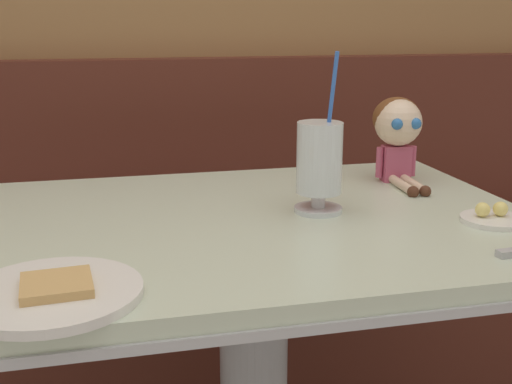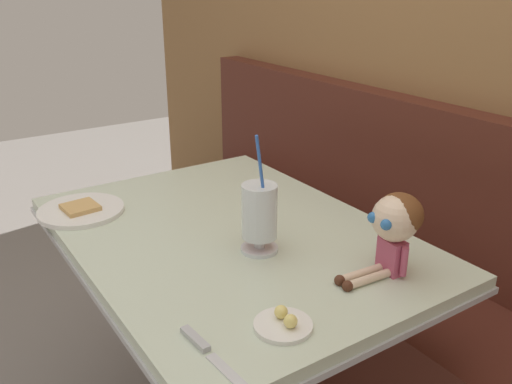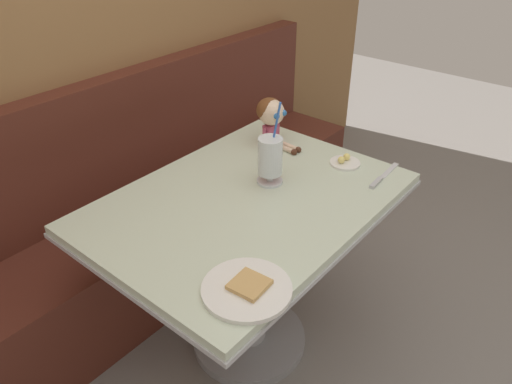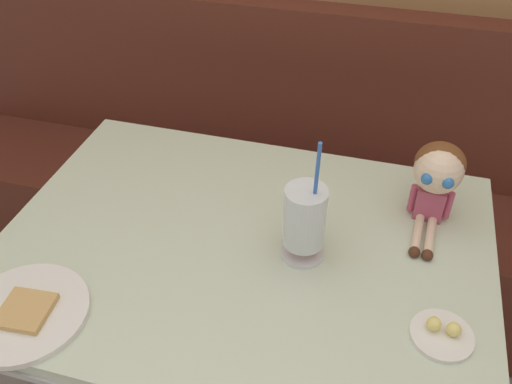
{
  "view_description": "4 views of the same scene",
  "coord_description": "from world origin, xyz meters",
  "px_view_note": "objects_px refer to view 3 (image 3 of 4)",
  "views": [
    {
      "loc": [
        -0.28,
        -0.99,
        1.11
      ],
      "look_at": [
        0.02,
        0.24,
        0.77
      ],
      "focal_mm": 45.3,
      "sensor_mm": 36.0,
      "label": 1
    },
    {
      "loc": [
        1.17,
        -0.51,
        1.4
      ],
      "look_at": [
        0.04,
        0.24,
        0.86
      ],
      "focal_mm": 38.42,
      "sensor_mm": 36.0,
      "label": 2
    },
    {
      "loc": [
        -1.1,
        -0.77,
        1.68
      ],
      "look_at": [
        0.01,
        0.15,
        0.77
      ],
      "focal_mm": 34.37,
      "sensor_mm": 36.0,
      "label": 3
    },
    {
      "loc": [
        0.26,
        -0.65,
        1.61
      ],
      "look_at": [
        0.01,
        0.25,
        0.84
      ],
      "focal_mm": 38.12,
      "sensor_mm": 36.0,
      "label": 4
    }
  ],
  "objects_px": {
    "seated_doll": "(271,115)",
    "butter_knife": "(380,179)",
    "toast_plate": "(247,289)",
    "butter_saucer": "(345,162)",
    "milkshake_glass": "(270,159)"
  },
  "relations": [
    {
      "from": "toast_plate",
      "to": "milkshake_glass",
      "type": "relative_size",
      "value": 0.79
    },
    {
      "from": "butter_saucer",
      "to": "toast_plate",
      "type": "bearing_deg",
      "value": -168.13
    },
    {
      "from": "milkshake_glass",
      "to": "butter_saucer",
      "type": "relative_size",
      "value": 2.63
    },
    {
      "from": "butter_saucer",
      "to": "butter_knife",
      "type": "distance_m",
      "value": 0.17
    },
    {
      "from": "butter_saucer",
      "to": "seated_doll",
      "type": "height_order",
      "value": "seated_doll"
    },
    {
      "from": "toast_plate",
      "to": "butter_saucer",
      "type": "height_order",
      "value": "butter_saucer"
    },
    {
      "from": "toast_plate",
      "to": "butter_saucer",
      "type": "bearing_deg",
      "value": 11.87
    },
    {
      "from": "toast_plate",
      "to": "butter_knife",
      "type": "xyz_separation_m",
      "value": [
        0.76,
        -0.0,
        -0.0
      ]
    },
    {
      "from": "toast_plate",
      "to": "butter_knife",
      "type": "relative_size",
      "value": 1.06
    },
    {
      "from": "toast_plate",
      "to": "butter_knife",
      "type": "height_order",
      "value": "toast_plate"
    },
    {
      "from": "toast_plate",
      "to": "milkshake_glass",
      "type": "height_order",
      "value": "milkshake_glass"
    },
    {
      "from": "toast_plate",
      "to": "milkshake_glass",
      "type": "xyz_separation_m",
      "value": [
        0.49,
        0.31,
        0.09
      ]
    },
    {
      "from": "milkshake_glass",
      "to": "butter_saucer",
      "type": "height_order",
      "value": "milkshake_glass"
    },
    {
      "from": "seated_doll",
      "to": "butter_knife",
      "type": "bearing_deg",
      "value": -88.49
    },
    {
      "from": "milkshake_glass",
      "to": "seated_doll",
      "type": "height_order",
      "value": "milkshake_glass"
    }
  ]
}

